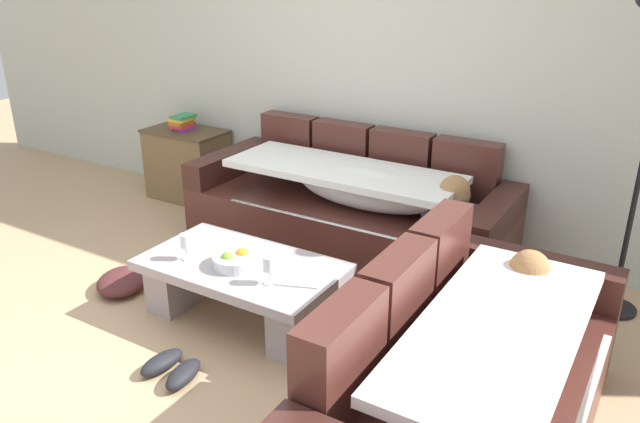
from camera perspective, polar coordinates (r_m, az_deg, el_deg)
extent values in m
plane|color=tan|center=(3.73, -13.33, -11.95)|extent=(14.00, 14.00, 0.00)
cube|color=beige|center=(4.89, 3.33, 13.90)|extent=(9.00, 0.10, 2.70)
cube|color=#4B251E|center=(4.62, 2.45, -1.32)|extent=(2.36, 0.92, 0.42)
cube|color=#4B251E|center=(5.15, -2.76, 6.37)|extent=(0.47, 0.16, 0.46)
cube|color=#4B251E|center=(4.90, 2.13, 5.54)|extent=(0.47, 0.16, 0.46)
cube|color=#4B251E|center=(4.69, 7.49, 4.59)|extent=(0.47, 0.16, 0.46)
cube|color=#4B251E|center=(4.52, 13.27, 3.50)|extent=(0.47, 0.16, 0.46)
cube|color=#3C1D18|center=(5.09, -8.31, 4.45)|extent=(0.18, 0.92, 0.20)
cube|color=#3C1D18|center=(4.13, 15.85, -0.47)|extent=(0.18, 0.92, 0.20)
cube|color=#4C4C56|center=(4.21, 12.25, -0.35)|extent=(0.36, 0.28, 0.11)
sphere|color=#936B4C|center=(4.12, 12.24, 1.52)|extent=(0.21, 0.21, 0.21)
sphere|color=#9E7042|center=(4.11, 12.27, 1.91)|extent=(0.20, 0.20, 0.20)
ellipsoid|color=white|center=(4.37, 4.50, 2.13)|extent=(1.10, 0.44, 0.28)
cube|color=white|center=(4.40, 2.10, 3.74)|extent=(1.70, 0.60, 0.05)
cube|color=white|center=(4.27, -0.42, -3.08)|extent=(1.44, 0.04, 0.38)
cube|color=#4B251E|center=(2.94, 13.74, -17.47)|extent=(0.92, 1.89, 0.42)
cube|color=#4B251E|center=(2.41, 1.89, -13.59)|extent=(0.16, 0.48, 0.46)
cube|color=#4B251E|center=(2.79, 7.10, -8.25)|extent=(0.16, 0.48, 0.46)
cube|color=#4B251E|center=(3.21, 10.90, -4.21)|extent=(0.16, 0.48, 0.46)
cube|color=#3C1D18|center=(3.48, 18.67, -5.26)|extent=(0.92, 0.18, 0.20)
cube|color=#4C4C56|center=(3.26, 17.61, -7.93)|extent=(0.28, 0.36, 0.11)
sphere|color=#936B4C|center=(3.18, 18.63, -5.59)|extent=(0.21, 0.21, 0.21)
sphere|color=#9E7042|center=(3.17, 18.70, -5.11)|extent=(0.20, 0.20, 0.20)
ellipsoid|color=silver|center=(2.69, 15.20, -12.45)|extent=(0.44, 0.97, 0.28)
cube|color=silver|center=(2.67, 16.07, -10.37)|extent=(0.60, 1.40, 0.05)
cube|color=#A1969A|center=(3.74, -7.21, -5.07)|extent=(1.20, 0.68, 0.06)
cube|color=#A1969A|center=(4.11, -12.17, -5.82)|extent=(0.20, 0.54, 0.32)
cube|color=#A1969A|center=(3.60, -1.20, -9.55)|extent=(0.20, 0.54, 0.32)
cylinder|color=silver|center=(3.68, -7.71, -4.47)|extent=(0.28, 0.28, 0.07)
sphere|color=#6FA72D|center=(3.65, -8.48, -4.29)|extent=(0.08, 0.08, 0.08)
sphere|color=orange|center=(3.69, -7.16, -3.95)|extent=(0.08, 0.08, 0.08)
cylinder|color=silver|center=(3.82, -12.09, -4.28)|extent=(0.06, 0.06, 0.01)
cylinder|color=silver|center=(3.80, -12.14, -3.73)|extent=(0.01, 0.01, 0.07)
cylinder|color=silver|center=(3.77, -12.24, -2.64)|extent=(0.07, 0.07, 0.08)
cylinder|color=silver|center=(3.48, -4.67, -6.57)|extent=(0.06, 0.06, 0.01)
cylinder|color=silver|center=(3.46, -4.69, -5.98)|extent=(0.01, 0.01, 0.07)
cylinder|color=silver|center=(3.43, -4.74, -4.80)|extent=(0.07, 0.07, 0.08)
cube|color=white|center=(3.53, -2.19, -6.06)|extent=(0.34, 0.30, 0.01)
cube|color=brown|center=(5.78, -12.05, 4.16)|extent=(0.70, 0.42, 0.62)
cube|color=#4F3D27|center=(5.69, -12.31, 7.23)|extent=(0.72, 0.44, 0.02)
cube|color=#72337F|center=(5.69, -12.33, 7.48)|extent=(0.14, 0.20, 0.03)
cube|color=red|center=(5.69, -12.54, 7.76)|extent=(0.17, 0.23, 0.03)
cube|color=#B76623|center=(5.68, -12.62, 8.01)|extent=(0.14, 0.21, 0.03)
cube|color=gold|center=(5.68, -12.57, 8.31)|extent=(0.17, 0.22, 0.02)
cube|color=#338C59|center=(5.66, -12.46, 8.54)|extent=(0.15, 0.22, 0.02)
cylinder|color=black|center=(4.38, 25.29, -8.00)|extent=(0.28, 0.28, 0.02)
ellipsoid|color=black|center=(3.53, -14.33, -13.29)|extent=(0.15, 0.28, 0.09)
ellipsoid|color=black|center=(3.42, -12.45, -14.41)|extent=(0.16, 0.29, 0.09)
ellipsoid|color=#4C2323|center=(4.37, -17.73, -6.13)|extent=(0.48, 0.51, 0.12)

